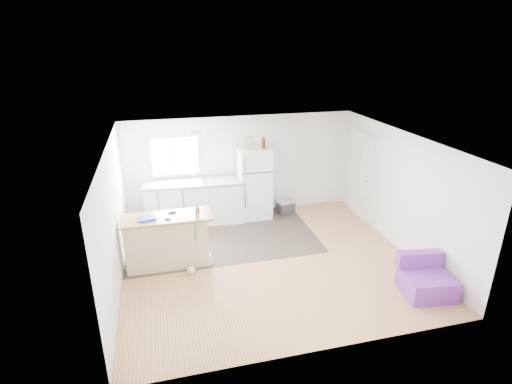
% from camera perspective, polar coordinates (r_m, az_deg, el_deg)
% --- Properties ---
extents(room, '(5.51, 5.01, 2.41)m').
position_cam_1_polar(room, '(7.40, 1.93, -1.77)').
color(room, '#96653F').
rests_on(room, ground).
extents(vinyl_zone, '(4.05, 2.50, 0.00)m').
position_cam_1_polar(vinyl_zone, '(8.88, -4.95, -6.29)').
color(vinyl_zone, '#352E27').
rests_on(vinyl_zone, floor).
extents(window, '(1.18, 0.06, 0.98)m').
position_cam_1_polar(window, '(9.39, -11.50, 5.07)').
color(window, white).
rests_on(window, back_wall).
extents(interior_door, '(0.11, 0.92, 2.10)m').
position_cam_1_polar(interior_door, '(9.82, 14.81, 2.24)').
color(interior_door, white).
rests_on(interior_door, right_wall).
extents(ceiling_fixture, '(0.30, 0.30, 0.07)m').
position_cam_1_polar(ceiling_fixture, '(7.97, -8.83, 8.42)').
color(ceiling_fixture, white).
rests_on(ceiling_fixture, ceiling).
extents(kitchen_cabinets, '(2.31, 0.88, 1.31)m').
position_cam_1_polar(kitchen_cabinets, '(9.43, -8.76, -1.35)').
color(kitchen_cabinets, white).
rests_on(kitchen_cabinets, floor).
extents(peninsula, '(1.65, 0.64, 1.01)m').
position_cam_1_polar(peninsula, '(7.75, -12.61, -6.80)').
color(peninsula, beige).
rests_on(peninsula, floor).
extents(refrigerator, '(0.75, 0.72, 1.70)m').
position_cam_1_polar(refrigerator, '(9.51, -0.25, 1.26)').
color(refrigerator, white).
rests_on(refrigerator, floor).
extents(cooler, '(0.49, 0.40, 0.33)m').
position_cam_1_polar(cooler, '(9.95, 4.24, -2.08)').
color(cooler, '#2D2D30').
rests_on(cooler, floor).
extents(purple_seat, '(0.89, 0.85, 0.65)m').
position_cam_1_polar(purple_seat, '(7.53, 23.04, -11.46)').
color(purple_seat, purple).
rests_on(purple_seat, floor).
extents(cleaner_jug, '(0.15, 0.13, 0.27)m').
position_cam_1_polar(cleaner_jug, '(7.80, -6.92, -9.55)').
color(cleaner_jug, white).
rests_on(cleaner_jug, floor).
extents(mop, '(0.27, 0.39, 1.40)m').
position_cam_1_polar(mop, '(7.56, -9.08, -9.75)').
color(mop, green).
rests_on(mop, floor).
extents(red_cup, '(0.08, 0.08, 0.12)m').
position_cam_1_polar(red_cup, '(7.57, -8.39, -2.51)').
color(red_cup, red).
rests_on(red_cup, peninsula).
extents(blue_tray, '(0.34, 0.29, 0.04)m').
position_cam_1_polar(blue_tray, '(7.49, -15.36, -3.69)').
color(blue_tray, '#1539C9').
rests_on(blue_tray, peninsula).
extents(tool_a, '(0.15, 0.07, 0.03)m').
position_cam_1_polar(tool_a, '(7.65, -11.88, -2.84)').
color(tool_a, black).
rests_on(tool_a, peninsula).
extents(tool_b, '(0.11, 0.07, 0.03)m').
position_cam_1_polar(tool_b, '(7.40, -12.52, -3.77)').
color(tool_b, black).
rests_on(tool_b, peninsula).
extents(cardboard_box, '(0.22, 0.14, 0.30)m').
position_cam_1_polar(cardboard_box, '(9.13, -0.95, 6.97)').
color(cardboard_box, tan).
rests_on(cardboard_box, refrigerator).
extents(bottle_left, '(0.07, 0.07, 0.25)m').
position_cam_1_polar(bottle_left, '(9.18, 1.13, 6.90)').
color(bottle_left, '#3C190B').
rests_on(bottle_left, refrigerator).
extents(bottle_right, '(0.07, 0.07, 0.25)m').
position_cam_1_polar(bottle_right, '(9.29, 1.05, 7.07)').
color(bottle_right, '#3C190B').
rests_on(bottle_right, refrigerator).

